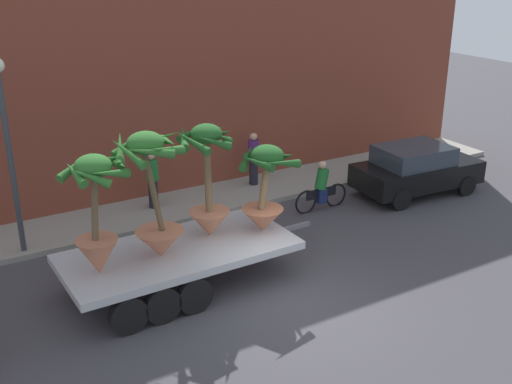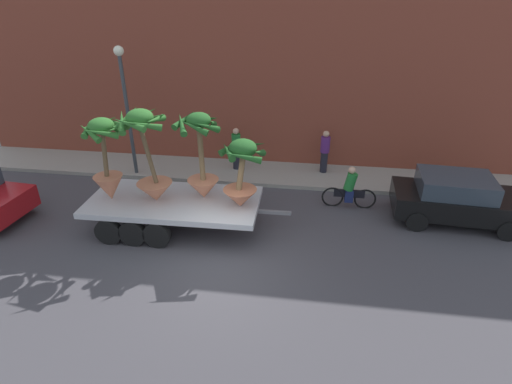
% 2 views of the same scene
% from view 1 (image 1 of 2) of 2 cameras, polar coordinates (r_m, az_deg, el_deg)
% --- Properties ---
extents(ground_plane, '(60.00, 60.00, 0.00)m').
position_cam_1_polar(ground_plane, '(14.00, 3.27, -9.94)').
color(ground_plane, '#423F44').
extents(sidewalk, '(24.00, 2.20, 0.15)m').
position_cam_1_polar(sidewalk, '(18.78, -7.10, -1.33)').
color(sidewalk, gray).
rests_on(sidewalk, ground).
extents(building_facade, '(24.00, 1.20, 8.70)m').
position_cam_1_polar(building_facade, '(19.15, -9.81, 12.30)').
color(building_facade, brown).
rests_on(building_facade, ground).
extents(flatbed_trailer, '(6.26, 2.55, 0.98)m').
position_cam_1_polar(flatbed_trailer, '(14.20, -7.87, -6.13)').
color(flatbed_trailer, '#B7BABF').
rests_on(flatbed_trailer, ground).
extents(potted_palm_rear, '(1.40, 1.38, 2.69)m').
position_cam_1_polar(potted_palm_rear, '(14.23, -4.44, 0.64)').
color(potted_palm_rear, '#C17251').
rests_on(potted_palm_rear, flatbed_trailer).
extents(potted_palm_middle, '(1.38, 1.42, 2.10)m').
position_cam_1_polar(potted_palm_middle, '(14.56, 0.78, 0.18)').
color(potted_palm_middle, '#B26647').
rests_on(potted_palm_middle, flatbed_trailer).
extents(potted_palm_front, '(1.59, 1.64, 2.84)m').
position_cam_1_polar(potted_palm_front, '(13.32, -9.30, -0.77)').
color(potted_palm_front, '#C17251').
rests_on(potted_palm_front, flatbed_trailer).
extents(potted_palm_extra, '(1.50, 1.54, 2.57)m').
position_cam_1_polar(potted_palm_extra, '(12.91, -14.31, -2.32)').
color(potted_palm_extra, '#C17251').
rests_on(potted_palm_extra, flatbed_trailer).
extents(cyclist, '(1.84, 0.34, 1.54)m').
position_cam_1_polar(cyclist, '(18.50, 5.99, 0.34)').
color(cyclist, black).
rests_on(cyclist, ground).
extents(parked_car, '(4.11, 2.11, 1.58)m').
position_cam_1_polar(parked_car, '(20.18, 14.38, 2.06)').
color(parked_car, black).
rests_on(parked_car, ground).
extents(pedestrian_near_gate, '(0.36, 0.36, 1.71)m').
position_cam_1_polar(pedestrian_near_gate, '(19.90, -0.22, 3.14)').
color(pedestrian_near_gate, black).
rests_on(pedestrian_near_gate, sidewalk).
extents(pedestrian_far_left, '(0.36, 0.36, 1.71)m').
position_cam_1_polar(pedestrian_far_left, '(18.33, -9.43, 1.21)').
color(pedestrian_far_left, black).
rests_on(pedestrian_far_left, sidewalk).
extents(street_lamp, '(0.36, 0.36, 4.83)m').
position_cam_1_polar(street_lamp, '(15.85, -21.81, 5.07)').
color(street_lamp, '#383D42').
rests_on(street_lamp, sidewalk).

